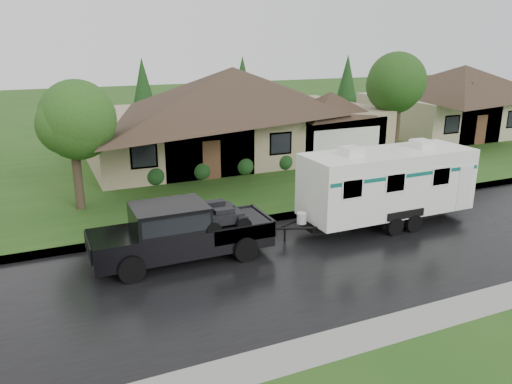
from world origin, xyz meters
The scene contains 11 objects.
ground centered at (0.00, 0.00, 0.00)m, with size 140.00×140.00×0.00m, color #245119.
road centered at (0.00, -2.00, 0.01)m, with size 140.00×8.00×0.01m, color black.
curb centered at (0.00, 2.25, 0.07)m, with size 140.00×0.50×0.15m, color gray.
lawn centered at (0.00, 15.00, 0.07)m, with size 140.00×26.00×0.15m, color #245119.
house_main centered at (2.29, 13.84, 3.59)m, with size 19.44×10.80×6.90m.
house_neighbor centered at (22.27, 14.34, 3.32)m, with size 15.12×9.72×6.45m.
tree_left_green centered at (-8.24, 6.70, 4.05)m, with size 3.40×3.40×5.63m.
tree_right_green centered at (11.58, 9.65, 4.58)m, with size 3.86×3.86×6.39m.
shrub_row centered at (2.00, 9.30, 0.65)m, with size 13.60×1.00×1.00m.
pickup_truck centered at (-5.60, -0.06, 1.10)m, with size 6.18×2.35×2.06m.
travel_trailer centered at (3.21, -0.06, 1.81)m, with size 7.62×2.68×3.42m.
Camera 1 is at (-9.71, -15.78, 7.40)m, focal length 35.00 mm.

